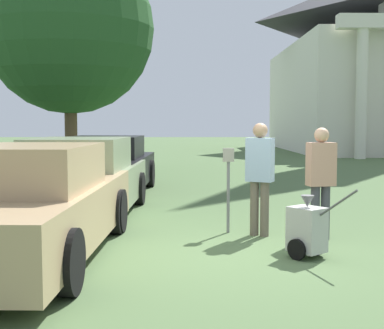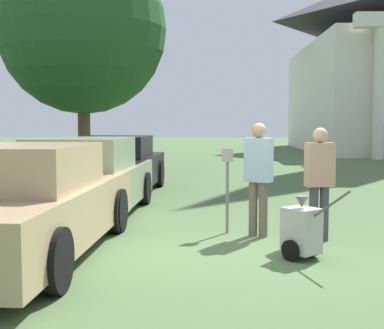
# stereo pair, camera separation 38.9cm
# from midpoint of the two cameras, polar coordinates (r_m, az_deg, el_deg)

# --- Properties ---
(ground_plane) EXTENTS (120.00, 120.00, 0.00)m
(ground_plane) POSITION_cam_midpoint_polar(r_m,az_deg,el_deg) (7.50, 5.84, -9.52)
(ground_plane) COLOR #4C663D
(parked_car_tan) EXTENTS (2.02, 5.29, 1.52)m
(parked_car_tan) POSITION_cam_midpoint_polar(r_m,az_deg,el_deg) (7.52, -15.38, -4.16)
(parked_car_tan) COLOR tan
(parked_car_tan) RESTS_ON ground_plane
(parked_car_sage) EXTENTS (2.18, 5.12, 1.52)m
(parked_car_sage) POSITION_cam_midpoint_polar(r_m,az_deg,el_deg) (10.48, -10.38, -1.67)
(parked_car_sage) COLOR gray
(parked_car_sage) RESTS_ON ground_plane
(parked_car_black) EXTENTS (2.21, 4.87, 1.47)m
(parked_car_black) POSITION_cam_midpoint_polar(r_m,az_deg,el_deg) (13.75, -7.41, -0.22)
(parked_car_black) COLOR black
(parked_car_black) RESTS_ON ground_plane
(parking_meter) EXTENTS (0.18, 0.09, 1.40)m
(parking_meter) POSITION_cam_midpoint_polar(r_m,az_deg,el_deg) (8.75, 5.07, -1.05)
(parking_meter) COLOR slate
(parking_meter) RESTS_ON ground_plane
(person_worker) EXTENTS (0.47, 0.38, 1.81)m
(person_worker) POSITION_cam_midpoint_polar(r_m,az_deg,el_deg) (8.54, 8.40, -0.76)
(person_worker) COLOR #665B4C
(person_worker) RESTS_ON ground_plane
(person_supervisor) EXTENTS (0.46, 0.30, 1.74)m
(person_supervisor) POSITION_cam_midpoint_polar(r_m,az_deg,el_deg) (8.40, 14.74, -1.26)
(person_supervisor) COLOR #3F3F47
(person_supervisor) RESTS_ON ground_plane
(equipment_cart) EXTENTS (0.77, 0.89, 1.00)m
(equipment_cart) POSITION_cam_midpoint_polar(r_m,az_deg,el_deg) (7.33, 13.12, -6.84)
(equipment_cart) COLOR #B2B2AD
(equipment_cart) RESTS_ON ground_plane
(shade_tree) EXTENTS (5.95, 5.95, 8.07)m
(shade_tree) POSITION_cam_midpoint_polar(r_m,az_deg,el_deg) (19.84, -11.03, 13.90)
(shade_tree) COLOR brown
(shade_tree) RESTS_ON ground_plane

